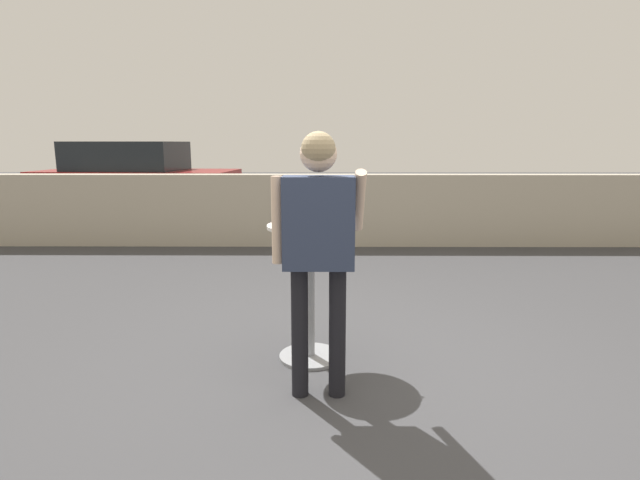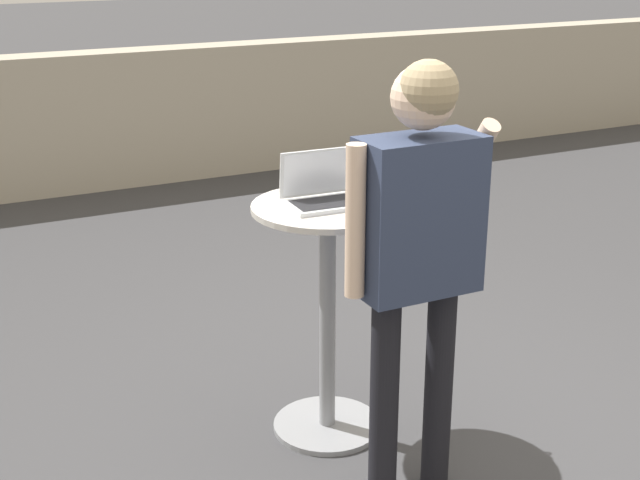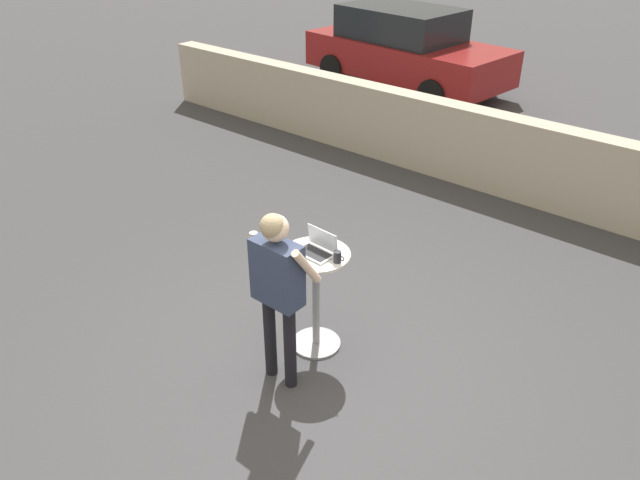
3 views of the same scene
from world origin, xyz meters
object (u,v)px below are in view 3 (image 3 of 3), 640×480
at_px(standing_person, 277,278).
at_px(parked_car_near_street, 405,48).
at_px(cafe_table, 316,291).
at_px(laptop, 317,248).
at_px(coffee_mug, 338,257).

height_order(standing_person, parked_car_near_street, standing_person).
xyz_separation_m(standing_person, parked_car_near_street, (-4.34, 8.53, -0.26)).
relative_size(cafe_table, laptop, 2.91).
xyz_separation_m(laptop, coffee_mug, (0.24, -0.00, 0.01)).
bearing_deg(coffee_mug, standing_person, -106.42).
height_order(laptop, standing_person, standing_person).
xyz_separation_m(coffee_mug, parked_car_near_street, (-4.51, 7.95, -0.27)).
bearing_deg(cafe_table, coffee_mug, 2.91).
relative_size(coffee_mug, parked_car_near_street, 0.02).
bearing_deg(standing_person, laptop, 96.41).
bearing_deg(parked_car_near_street, standing_person, -63.05).
xyz_separation_m(cafe_table, laptop, (0.00, 0.02, 0.47)).
relative_size(cafe_table, parked_car_near_street, 0.23).
bearing_deg(standing_person, coffee_mug, 73.58).
distance_m(laptop, coffee_mug, 0.24).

